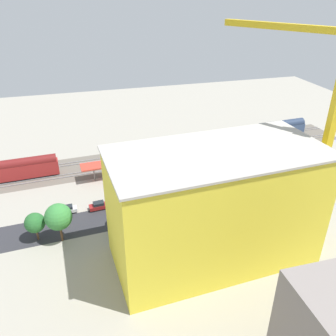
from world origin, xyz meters
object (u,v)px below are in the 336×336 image
Objects in this scene: parked_car_7 at (68,210)px; street_tree_0 at (35,223)px; street_tree_1 at (195,201)px; traffic_light at (248,171)px; parked_car_5 at (128,201)px; box_truck_0 at (143,218)px; locomotive at (217,139)px; parked_car_2 at (208,189)px; passenger_coach at (280,129)px; tower_crane at (318,118)px; parked_car_3 at (178,193)px; street_tree_5 at (58,217)px; street_tree_4 at (129,206)px; street_tree_2 at (160,200)px; parked_car_0 at (256,183)px; freight_coach_far at (27,168)px; parked_car_1 at (232,185)px; parked_car_6 at (99,206)px; platform_canopy_near at (197,150)px; parked_car_4 at (153,198)px; construction_building at (215,208)px.

street_tree_0 is at bearing 52.48° from parked_car_7.
street_tree_1 is 1.10× the size of traffic_light.
box_truck_0 reaches higher than parked_car_5.
street_tree_0 reaches higher than box_truck_0.
locomotive is 25.90m from traffic_light.
locomotive is at bearing -117.15° from parked_car_2.
passenger_coach is 84.48m from street_tree_0.
tower_crane is (-13.60, 17.79, 23.70)m from parked_car_2.
street_tree_1 is at bearing 39.41° from passenger_coach.
parked_car_3 is 0.52× the size of street_tree_5.
passenger_coach is 4.23× the size of parked_car_7.
passenger_coach is 2.16× the size of street_tree_4.
parked_car_0 is at bearing -165.31° from street_tree_2.
tower_crane is (-57.54, 37.45, 21.25)m from freight_coach_far.
locomotive is 26.98m from parked_car_1.
parked_car_5 is 0.45× the size of box_truck_0.
parked_car_6 is at bearing -0.27° from parked_car_0.
parked_car_0 is at bearing 48.93° from passenger_coach.
street_tree_2 is at bearing 18.25° from traffic_light.
parked_car_2 is at bearing -52.61° from tower_crane.
street_tree_1 reaches higher than traffic_light.
street_tree_2 is at bearing -19.88° from tower_crane.
street_tree_4 is (-22.58, 28.60, 2.08)m from freight_coach_far.
locomotive is at bearing 0.00° from passenger_coach.
street_tree_0 reaches higher than platform_canopy_near.
street_tree_5 reaches higher than parked_car_4.
parked_car_6 is at bearing -132.18° from street_tree_5.
locomotive is at bearing -129.30° from street_tree_2.
parked_car_7 is (26.58, -0.10, 0.04)m from parked_car_3.
parked_car_4 is at bearing -32.38° from tower_crane.
platform_canopy_near reaches higher than parked_car_2.
parked_car_4 is at bearing -76.65° from construction_building.
parked_car_1 is 5.46m from traffic_light.
freight_coach_far is 0.40× the size of tower_crane.
freight_coach_far is 47.10m from street_tree_1.
box_truck_0 reaches higher than parked_car_6.
tower_crane is at bearing 157.16° from street_tree_1.
parked_car_4 is 0.99× the size of parked_car_7.
platform_canopy_near is 6.59× the size of box_truck_0.
street_tree_2 is at bearing 158.33° from parked_car_7.
box_truck_0 reaches higher than parked_car_1.
parked_car_4 is at bearing 178.84° from parked_car_7.
street_tree_1 is 0.77× the size of street_tree_5.
traffic_light is at bearing -167.61° from street_tree_5.
parked_car_5 is at bearing 0.23° from parked_car_1.
parked_car_1 is 0.68× the size of street_tree_1.
street_tree_1 is at bearing -22.84° from tower_crane.
locomotive reaches higher than parked_car_3.
locomotive is 26.96m from parked_car_0.
street_tree_5 is (27.97, 9.64, 5.10)m from parked_car_3.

